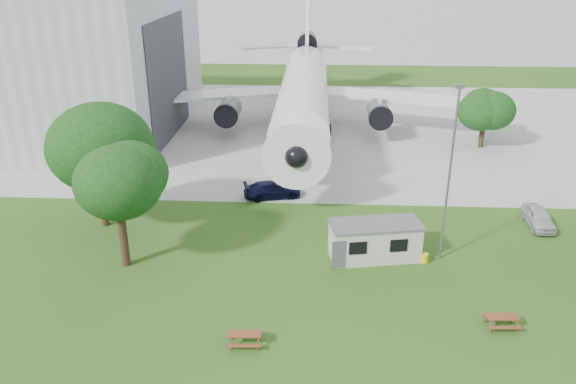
{
  "coord_description": "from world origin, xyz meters",
  "views": [
    {
      "loc": [
        -0.56,
        -28.35,
        19.45
      ],
      "look_at": [
        -2.43,
        8.0,
        4.0
      ],
      "focal_mm": 35.0,
      "sensor_mm": 36.0,
      "label": 1
    }
  ],
  "objects_px": {
    "picnic_east": "(500,327)",
    "site_cabin": "(375,240)",
    "airliner": "(304,88)",
    "picnic_west": "(245,345)"
  },
  "relations": [
    {
      "from": "picnic_west",
      "to": "site_cabin",
      "type": "bearing_deg",
      "value": 50.41
    },
    {
      "from": "picnic_east",
      "to": "airliner",
      "type": "bearing_deg",
      "value": 104.83
    },
    {
      "from": "site_cabin",
      "to": "picnic_west",
      "type": "distance_m",
      "value": 12.73
    },
    {
      "from": "airliner",
      "to": "picnic_west",
      "type": "bearing_deg",
      "value": -93.1
    },
    {
      "from": "airliner",
      "to": "site_cabin",
      "type": "height_order",
      "value": "airliner"
    },
    {
      "from": "airliner",
      "to": "site_cabin",
      "type": "distance_m",
      "value": 30.52
    },
    {
      "from": "picnic_east",
      "to": "site_cabin",
      "type": "bearing_deg",
      "value": 126.92
    },
    {
      "from": "site_cabin",
      "to": "picnic_east",
      "type": "height_order",
      "value": "site_cabin"
    },
    {
      "from": "picnic_west",
      "to": "picnic_east",
      "type": "relative_size",
      "value": 1.0
    },
    {
      "from": "picnic_west",
      "to": "picnic_east",
      "type": "height_order",
      "value": "same"
    }
  ]
}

